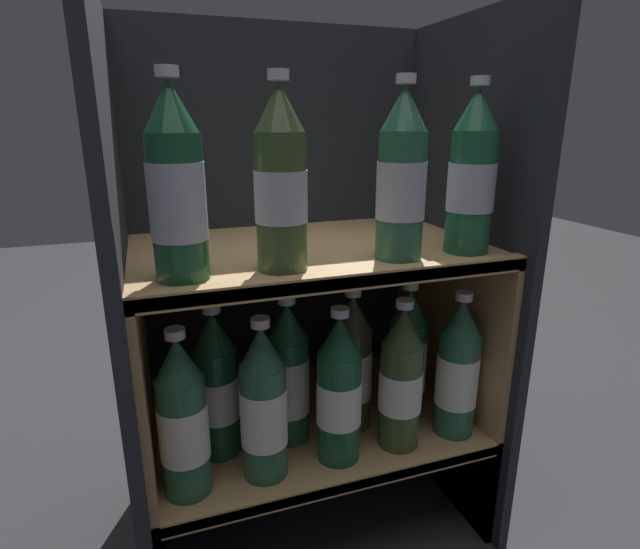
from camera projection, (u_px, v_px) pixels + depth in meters
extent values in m
cube|color=#23262B|center=(280.00, 263.00, 1.09)|extent=(0.65, 0.02, 0.96)
cube|color=#23262B|center=(126.00, 313.00, 0.81)|extent=(0.02, 0.43, 0.96)
cube|color=#23262B|center=(457.00, 276.00, 1.00)|extent=(0.02, 0.43, 0.96)
cube|color=tan|center=(310.00, 421.00, 0.99)|extent=(0.61, 0.39, 0.02)
cube|color=tan|center=(345.00, 483.00, 0.82)|extent=(0.61, 0.02, 0.03)
cube|color=tan|center=(159.00, 503.00, 0.92)|extent=(0.01, 0.39, 0.20)
cube|color=tan|center=(437.00, 439.00, 1.11)|extent=(0.01, 0.39, 0.20)
cube|color=tan|center=(309.00, 250.00, 0.88)|extent=(0.61, 0.39, 0.02)
cube|color=tan|center=(349.00, 280.00, 0.72)|extent=(0.61, 0.02, 0.03)
cube|color=tan|center=(149.00, 422.00, 0.87)|extent=(0.01, 0.39, 0.55)
cube|color=tan|center=(443.00, 369.00, 1.06)|extent=(0.01, 0.39, 0.55)
cylinder|color=#194C2D|center=(178.00, 209.00, 0.67)|extent=(0.07, 0.07, 0.20)
cylinder|color=#ADB2C1|center=(178.00, 201.00, 0.66)|extent=(0.08, 0.08, 0.10)
cone|color=#194C2D|center=(169.00, 105.00, 0.63)|extent=(0.07, 0.07, 0.07)
cylinder|color=silver|center=(167.00, 71.00, 0.62)|extent=(0.03, 0.03, 0.01)
cylinder|color=#384C28|center=(281.00, 203.00, 0.71)|extent=(0.07, 0.07, 0.20)
cylinder|color=#ADB2C1|center=(281.00, 196.00, 0.71)|extent=(0.08, 0.08, 0.07)
cone|color=#384C28|center=(279.00, 106.00, 0.67)|extent=(0.07, 0.07, 0.07)
cylinder|color=silver|center=(278.00, 75.00, 0.66)|extent=(0.03, 0.03, 0.01)
cylinder|color=#285B42|center=(401.00, 197.00, 0.77)|extent=(0.07, 0.07, 0.20)
cylinder|color=#ADB2C1|center=(401.00, 190.00, 0.77)|extent=(0.08, 0.08, 0.09)
cone|color=#285B42|center=(405.00, 108.00, 0.73)|extent=(0.07, 0.07, 0.07)
cylinder|color=silver|center=(406.00, 79.00, 0.72)|extent=(0.03, 0.03, 0.01)
cylinder|color=#1E5638|center=(470.00, 193.00, 0.81)|extent=(0.07, 0.07, 0.20)
cylinder|color=#ADB2C1|center=(471.00, 187.00, 0.81)|extent=(0.08, 0.08, 0.08)
cone|color=#1E5638|center=(478.00, 108.00, 0.77)|extent=(0.07, 0.07, 0.07)
cylinder|color=silver|center=(480.00, 81.00, 0.76)|extent=(0.03, 0.03, 0.01)
cylinder|color=#285B42|center=(184.00, 436.00, 0.76)|extent=(0.07, 0.07, 0.20)
cylinder|color=silver|center=(184.00, 431.00, 0.76)|extent=(0.08, 0.08, 0.09)
cone|color=#285B42|center=(177.00, 359.00, 0.72)|extent=(0.07, 0.07, 0.07)
cylinder|color=silver|center=(175.00, 333.00, 0.71)|extent=(0.03, 0.03, 0.01)
cylinder|color=#285B42|center=(264.00, 421.00, 0.80)|extent=(0.07, 0.07, 0.20)
cylinder|color=silver|center=(264.00, 415.00, 0.80)|extent=(0.08, 0.08, 0.10)
cone|color=#285B42|center=(261.00, 347.00, 0.76)|extent=(0.07, 0.07, 0.07)
cylinder|color=silver|center=(260.00, 322.00, 0.75)|extent=(0.03, 0.03, 0.01)
cylinder|color=#194C2D|center=(339.00, 406.00, 0.84)|extent=(0.07, 0.07, 0.20)
cylinder|color=silver|center=(339.00, 401.00, 0.84)|extent=(0.08, 0.08, 0.08)
cone|color=#194C2D|center=(340.00, 335.00, 0.80)|extent=(0.07, 0.07, 0.07)
cylinder|color=silver|center=(340.00, 312.00, 0.79)|extent=(0.03, 0.03, 0.01)
cylinder|color=#384C28|center=(400.00, 395.00, 0.88)|extent=(0.07, 0.07, 0.20)
cylinder|color=silver|center=(400.00, 390.00, 0.88)|extent=(0.08, 0.08, 0.07)
cone|color=#384C28|center=(404.00, 326.00, 0.84)|extent=(0.07, 0.07, 0.07)
cylinder|color=silver|center=(405.00, 304.00, 0.83)|extent=(0.03, 0.03, 0.01)
cylinder|color=#285B42|center=(456.00, 384.00, 0.91)|extent=(0.07, 0.07, 0.20)
cylinder|color=silver|center=(457.00, 379.00, 0.91)|extent=(0.08, 0.08, 0.10)
cone|color=#285B42|center=(462.00, 317.00, 0.88)|extent=(0.07, 0.07, 0.07)
cylinder|color=silver|center=(464.00, 296.00, 0.86)|extent=(0.03, 0.03, 0.01)
cylinder|color=#194C2D|center=(218.00, 401.00, 0.86)|extent=(0.07, 0.07, 0.20)
cylinder|color=silver|center=(217.00, 396.00, 0.85)|extent=(0.08, 0.08, 0.08)
cone|color=#194C2D|center=(213.00, 331.00, 0.82)|extent=(0.07, 0.07, 0.07)
cylinder|color=silver|center=(211.00, 308.00, 0.81)|extent=(0.03, 0.03, 0.01)
cylinder|color=#1E5638|center=(289.00, 389.00, 0.90)|extent=(0.07, 0.07, 0.20)
cylinder|color=silver|center=(288.00, 384.00, 0.89)|extent=(0.08, 0.08, 0.11)
cone|color=#1E5638|center=(287.00, 321.00, 0.86)|extent=(0.07, 0.07, 0.07)
cylinder|color=silver|center=(287.00, 300.00, 0.85)|extent=(0.03, 0.03, 0.01)
cylinder|color=#384C28|center=(351.00, 378.00, 0.94)|extent=(0.07, 0.07, 0.20)
cylinder|color=silver|center=(351.00, 373.00, 0.93)|extent=(0.08, 0.08, 0.09)
cone|color=#384C28|center=(353.00, 313.00, 0.90)|extent=(0.07, 0.07, 0.07)
cylinder|color=silver|center=(353.00, 292.00, 0.89)|extent=(0.03, 0.03, 0.01)
cylinder|color=#1E5638|center=(406.00, 368.00, 0.97)|extent=(0.07, 0.07, 0.20)
cylinder|color=silver|center=(406.00, 364.00, 0.97)|extent=(0.08, 0.08, 0.11)
cone|color=#1E5638|center=(410.00, 305.00, 0.93)|extent=(0.07, 0.07, 0.07)
cylinder|color=silver|center=(411.00, 285.00, 0.92)|extent=(0.03, 0.03, 0.01)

